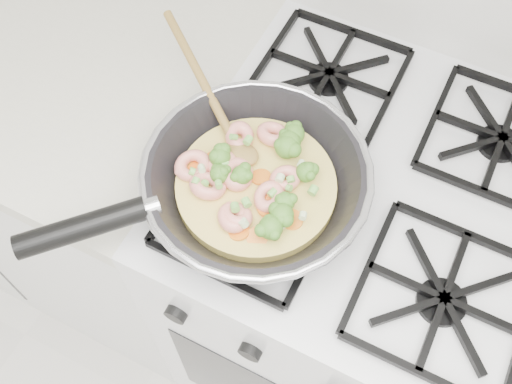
% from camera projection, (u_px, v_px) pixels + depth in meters
% --- Properties ---
extents(stove, '(0.60, 0.60, 0.92)m').
position_uv_depth(stove, '(343.00, 283.00, 1.32)').
color(stove, silver).
rests_on(stove, ground).
extents(counter_left, '(1.00, 0.60, 0.90)m').
position_uv_depth(counter_left, '(49.00, 150.00, 1.51)').
color(counter_left, silver).
rests_on(counter_left, ground).
extents(skillet, '(0.43, 0.45, 0.10)m').
position_uv_depth(skillet, '(252.00, 181.00, 0.86)').
color(skillet, black).
rests_on(skillet, stove).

